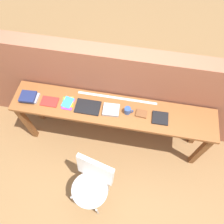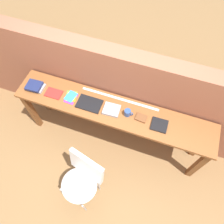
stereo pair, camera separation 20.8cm
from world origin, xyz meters
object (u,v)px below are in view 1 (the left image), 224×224
book_open_centre (88,107)px  mug (128,110)px  magazine_cycling (50,102)px  book_stack_leftmost (29,97)px  pamphlet_pile_colourful (68,102)px  book_repair_rightmost (160,118)px  chair_white_moulded (92,183)px  leather_journal_brown (141,114)px

book_open_centre → mug: (0.48, 0.02, 0.03)m
magazine_cycling → mug: bearing=0.7°
book_stack_leftmost → mug: bearing=0.7°
pamphlet_pile_colourful → book_repair_rightmost: size_ratio=1.07×
book_stack_leftmost → book_open_centre: 0.74m
book_open_centre → mug: size_ratio=2.72×
chair_white_moulded → pamphlet_pile_colourful: (-0.45, 0.82, 0.36)m
pamphlet_pile_colourful → book_repair_rightmost: bearing=-1.1°
leather_journal_brown → book_repair_rightmost: 0.22m
chair_white_moulded → mug: mug is taller
book_repair_rightmost → chair_white_moulded: bearing=-131.3°
magazine_cycling → leather_journal_brown: bearing=0.8°
chair_white_moulded → book_repair_rightmost: 1.11m
chair_white_moulded → book_stack_leftmost: 1.29m
magazine_cycling → mug: mug is taller
magazine_cycling → leather_journal_brown: size_ratio=1.61×
book_stack_leftmost → pamphlet_pile_colourful: bearing=2.4°
book_repair_rightmost → leather_journal_brown: bearing=173.3°
chair_white_moulded → book_stack_leftmost: book_stack_leftmost is taller
chair_white_moulded → leather_journal_brown: (0.45, 0.82, 0.37)m
magazine_cycling → book_repair_rightmost: (1.35, 0.01, 0.00)m
chair_white_moulded → book_repair_rightmost: bearing=49.8°
magazine_cycling → book_open_centre: (0.48, 0.01, 0.00)m
chair_white_moulded → magazine_cycling: (-0.68, 0.79, 0.36)m
book_open_centre → leather_journal_brown: bearing=2.1°
book_repair_rightmost → magazine_cycling: bearing=179.1°
book_stack_leftmost → pamphlet_pile_colourful: 0.49m
mug → book_repair_rightmost: size_ratio=0.59×
magazine_cycling → mug: 0.97m
chair_white_moulded → leather_journal_brown: 1.00m
mug → book_stack_leftmost: bearing=-179.3°
chair_white_moulded → mug: size_ratio=8.10×
chair_white_moulded → magazine_cycling: 1.10m
chair_white_moulded → mug: 0.95m
book_stack_leftmost → pamphlet_pile_colourful: size_ratio=1.09×
leather_journal_brown → book_open_centre: bearing=-173.7°
book_stack_leftmost → book_open_centre: (0.74, -0.00, -0.02)m
magazine_cycling → book_repair_rightmost: size_ratio=1.12×
book_stack_leftmost → book_repair_rightmost: (1.61, -0.00, -0.02)m
mug → leather_journal_brown: (0.17, 0.01, -0.03)m
book_repair_rightmost → book_open_centre: bearing=178.8°
mug → chair_white_moulded: bearing=-109.3°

